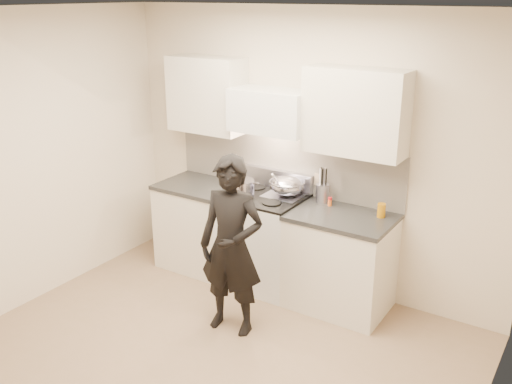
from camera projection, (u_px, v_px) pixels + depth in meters
ground_plane at (201, 365)px, 4.54m from camera, size 4.00×4.00×0.00m
room_shell at (218, 160)px, 4.33m from camera, size 4.04×3.54×2.70m
stove at (264, 240)px, 5.67m from camera, size 0.76×0.65×0.96m
counter_right at (340, 261)px, 5.25m from camera, size 0.92×0.67×0.92m
counter_left at (201, 225)px, 6.07m from camera, size 0.82×0.67×0.92m
wok at (287, 186)px, 5.45m from camera, size 0.35×0.43×0.28m
stock_pot at (242, 188)px, 5.44m from camera, size 0.32×0.29×0.15m
utensil_crock at (322, 192)px, 5.37m from camera, size 0.13×0.13×0.33m
spice_jar at (330, 202)px, 5.30m from camera, size 0.04×0.04×0.08m
oil_glass at (381, 210)px, 5.03m from camera, size 0.07×0.07×0.13m
person at (232, 246)px, 4.79m from camera, size 0.62×0.46×1.57m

